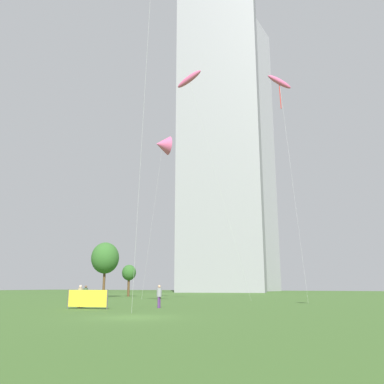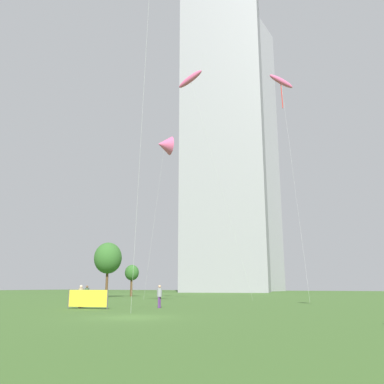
# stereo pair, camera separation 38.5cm
# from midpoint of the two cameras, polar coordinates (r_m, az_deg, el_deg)

# --- Properties ---
(ground) EXTENTS (280.00, 280.00, 0.00)m
(ground) POSITION_cam_midpoint_polar(r_m,az_deg,el_deg) (23.71, -8.30, -17.13)
(ground) COLOR #3D6028
(person_standing_1) EXTENTS (0.40, 0.40, 1.79)m
(person_standing_1) POSITION_cam_midpoint_polar(r_m,az_deg,el_deg) (34.46, -15.13, -13.82)
(person_standing_1) COLOR tan
(person_standing_1) RESTS_ON ground
(person_standing_2) EXTENTS (0.39, 0.39, 1.76)m
(person_standing_2) POSITION_cam_midpoint_polar(r_m,az_deg,el_deg) (39.64, -14.36, -13.74)
(person_standing_2) COLOR #3F593F
(person_standing_2) RESTS_ON ground
(person_standing_3) EXTENTS (0.40, 0.40, 1.79)m
(person_standing_3) POSITION_cam_midpoint_polar(r_m,az_deg,el_deg) (33.43, -4.28, -14.25)
(person_standing_3) COLOR #593372
(person_standing_3) RESTS_ON ground
(kite_flying_1) EXTENTS (4.93, 10.38, 25.81)m
(kite_flying_1) POSITION_cam_midpoint_polar(r_m,az_deg,el_deg) (47.91, 0.00, 15.62)
(kite_flying_1) COLOR silver
(kite_flying_1) RESTS_ON ground
(kite_flying_2) EXTENTS (3.82, 3.40, 28.17)m
(kite_flying_2) POSITION_cam_midpoint_polar(r_m,az_deg,el_deg) (54.36, 12.68, 14.95)
(kite_flying_2) COLOR silver
(kite_flying_2) RESTS_ON ground
(kite_flying_3) EXTENTS (5.10, 3.11, 21.91)m
(kite_flying_3) POSITION_cam_midpoint_polar(r_m,az_deg,el_deg) (55.85, -3.71, 6.65)
(kite_flying_3) COLOR silver
(kite_flying_3) RESTS_ON ground
(park_tree_0) EXTENTS (4.42, 4.42, 8.61)m
(park_tree_0) POSITION_cam_midpoint_polar(r_m,az_deg,el_deg) (67.33, -11.62, -9.14)
(park_tree_0) COLOR brown
(park_tree_0) RESTS_ON ground
(park_tree_2) EXTENTS (2.39, 2.39, 5.26)m
(park_tree_2) POSITION_cam_midpoint_polar(r_m,az_deg,el_deg) (70.95, -8.33, -11.26)
(park_tree_2) COLOR brown
(park_tree_2) RESTS_ON ground
(distant_highrise_0) EXTENTS (20.26, 21.09, 102.70)m
(distant_highrise_0) POSITION_cam_midpoint_polar(r_m,az_deg,el_deg) (154.73, 7.70, 5.69)
(distant_highrise_0) COLOR #A8A8AD
(distant_highrise_0) RESTS_ON ground
(distant_highrise_1) EXTENTS (27.82, 23.93, 105.10)m
(distant_highrise_1) POSITION_cam_midpoint_polar(r_m,az_deg,el_deg) (128.87, 4.60, 10.14)
(distant_highrise_1) COLOR #939399
(distant_highrise_1) RESTS_ON ground
(event_banner) EXTENTS (3.35, 0.72, 1.46)m
(event_banner) POSITION_cam_midpoint_polar(r_m,az_deg,el_deg) (32.96, -14.16, -14.37)
(event_banner) COLOR #4C4C4C
(event_banner) RESTS_ON ground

